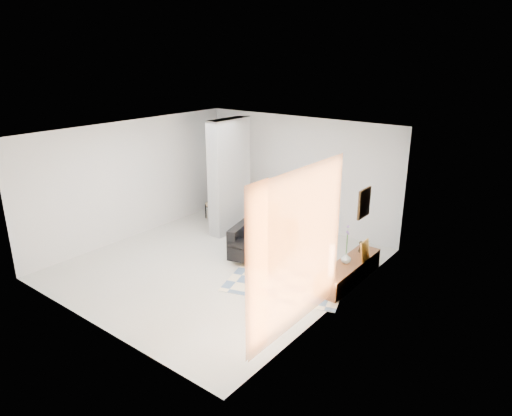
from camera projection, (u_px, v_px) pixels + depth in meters
The scene contains 17 objects.
floor at pixel (221, 263), 9.73m from camera, with size 6.00×6.00×0.00m, color beige.
ceiling at pixel (217, 132), 8.83m from camera, with size 6.00×6.00×0.00m, color white.
wall_back at pixel (298, 172), 11.53m from camera, with size 6.00×6.00×0.00m, color silver.
wall_front at pixel (88, 248), 7.03m from camera, with size 6.00×6.00×0.00m, color silver.
wall_left at pixel (133, 179), 10.87m from camera, with size 6.00×6.00×0.00m, color silver.
wall_right at pixel (340, 232), 7.69m from camera, with size 6.00×6.00×0.00m, color silver.
partition_column at pixel (229, 177), 11.11m from camera, with size 0.35×1.20×2.80m, color #A0A4A7.
hallway_door at pixel (234, 174), 12.83m from camera, with size 0.85×0.06×2.04m, color silver.
curtain at pixel (299, 250), 6.86m from camera, with size 2.55×2.55×0.00m, color orange.
wall_art at pixel (364, 203), 8.35m from camera, with size 0.04×0.45×0.55m, color #3D2610.
media_console at pixel (349, 271), 8.93m from camera, with size 0.45×1.91×0.80m.
loveseat at pixel (262, 239), 10.13m from camera, with size 1.44×1.95×0.76m.
daybed at pixel (242, 204), 12.27m from camera, with size 2.00×1.23×0.77m.
area_rug at pixel (286, 283), 8.89m from camera, with size 2.23×1.48×0.01m, color beige.
cylinder_lamp at pixel (332, 260), 8.24m from camera, with size 0.11×0.11×0.60m, color silver.
bronze_figurine at pixel (361, 247), 9.29m from camera, with size 0.12×0.12×0.23m, color #342617, non-canonical shape.
vase at pixel (346, 258), 8.80m from camera, with size 0.20×0.20×0.21m, color #B8C3BD.
Camera 1 is at (6.00, -6.52, 4.25)m, focal length 32.00 mm.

